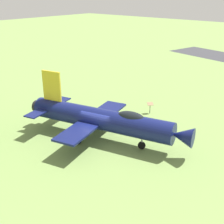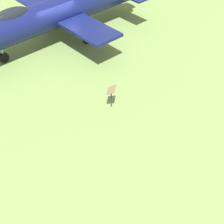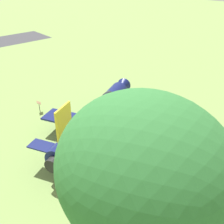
{
  "view_description": "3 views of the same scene",
  "coord_description": "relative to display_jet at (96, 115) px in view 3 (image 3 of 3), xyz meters",
  "views": [
    {
      "loc": [
        -16.11,
        -15.08,
        11.59
      ],
      "look_at": [
        0.79,
        -0.6,
        2.36
      ],
      "focal_mm": 47.55,
      "sensor_mm": 36.0,
      "label": 1
    },
    {
      "loc": [
        18.58,
        -6.04,
        10.77
      ],
      "look_at": [
        9.25,
        -1.0,
        1.5
      ],
      "focal_mm": 54.39,
      "sensor_mm": 36.0,
      "label": 2
    },
    {
      "loc": [
        -12.46,
        14.68,
        13.43
      ],
      "look_at": [
        -1.08,
        -1.05,
        2.28
      ],
      "focal_mm": 42.07,
      "sensor_mm": 36.0,
      "label": 3
    }
  ],
  "objects": [
    {
      "name": "shade_tree",
      "position": [
        -9.64,
        9.28,
        5.65
      ],
      "size": [
        6.03,
        5.41,
        10.22
      ],
      "color": "brown",
      "rests_on": "ground_plane"
    },
    {
      "name": "info_plaque",
      "position": [
        7.25,
        0.36,
        -1.0
      ],
      "size": [
        0.72,
        0.67,
        1.14
      ],
      "color": "#333333",
      "rests_on": "ground_plane"
    },
    {
      "name": "display_jet",
      "position": [
        0.0,
        0.0,
        0.0
      ],
      "size": [
        9.09,
        14.09,
        5.27
      ],
      "rotation": [
        0.0,
        0.0,
        4.96
      ],
      "color": "#111951",
      "rests_on": "ground_plane"
    },
    {
      "name": "ground_plane",
      "position": [
        -0.09,
        0.37,
        -1.86
      ],
      "size": [
        200.0,
        200.0,
        0.0
      ],
      "primitive_type": "plane",
      "color": "#75934C"
    }
  ]
}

